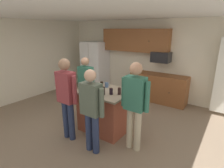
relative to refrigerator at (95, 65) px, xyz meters
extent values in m
plane|color=#7F6B56|center=(2.00, -2.38, -0.92)|extent=(7.04, 7.04, 0.00)
plane|color=white|center=(2.00, -2.38, 1.68)|extent=(7.04, 7.04, 0.00)
cube|color=beige|center=(2.00, 0.42, 0.38)|extent=(6.40, 0.10, 2.60)
cube|color=beige|center=(-1.20, -2.38, 0.38)|extent=(0.10, 5.60, 2.60)
cube|color=brown|center=(1.60, 0.22, 1.01)|extent=(2.40, 0.35, 0.75)
sphere|color=#4C3823|center=(2.20, 0.03, 1.01)|extent=(0.04, 0.04, 0.04)
cube|color=brown|center=(2.60, 0.10, -0.47)|extent=(1.80, 0.60, 0.90)
sphere|color=#4C3823|center=(3.05, -0.22, -0.47)|extent=(0.04, 0.04, 0.04)
cube|color=white|center=(0.00, 0.02, 0.00)|extent=(0.92, 0.70, 1.83)
cube|color=white|center=(-0.23, -0.35, 0.00)|extent=(0.44, 0.04, 1.75)
cube|color=white|center=(0.23, -0.35, 0.00)|extent=(0.44, 0.04, 1.75)
cylinder|color=#B2B2B7|center=(0.00, -0.38, 0.09)|extent=(0.02, 0.02, 0.35)
cube|color=black|center=(2.60, 0.12, 0.53)|extent=(0.56, 0.40, 0.32)
cube|color=brown|center=(2.24, -2.35, -0.45)|extent=(1.03, 0.77, 0.93)
cube|color=gray|center=(2.24, -2.35, 0.04)|extent=(1.17, 0.91, 0.04)
cylinder|color=#232D4C|center=(1.74, -3.07, -0.49)|extent=(0.13, 0.13, 0.85)
cylinder|color=#232D4C|center=(1.91, -3.07, -0.49)|extent=(0.13, 0.13, 0.85)
cube|color=maroon|center=(1.82, -3.07, 0.25)|extent=(0.38, 0.22, 0.64)
sphere|color=#8C664C|center=(1.82, -3.07, 0.71)|extent=(0.23, 0.23, 0.23)
cylinder|color=maroon|center=(1.58, -3.07, 0.23)|extent=(0.09, 0.09, 0.57)
cylinder|color=maroon|center=(2.06, -3.07, 0.23)|extent=(0.09, 0.09, 0.57)
cylinder|color=#383842|center=(1.30, -2.02, -0.53)|extent=(0.13, 0.13, 0.78)
cylinder|color=#383842|center=(1.47, -2.02, -0.53)|extent=(0.13, 0.13, 0.78)
cube|color=#2D6651|center=(1.38, -2.02, 0.15)|extent=(0.38, 0.22, 0.58)
sphere|color=tan|center=(1.38, -2.02, 0.58)|extent=(0.21, 0.21, 0.21)
cylinder|color=#2D6651|center=(1.14, -2.02, 0.13)|extent=(0.09, 0.09, 0.53)
cylinder|color=#2D6651|center=(1.62, -2.02, 0.13)|extent=(0.09, 0.09, 0.53)
cylinder|color=tan|center=(3.05, -2.59, -0.49)|extent=(0.13, 0.13, 0.84)
cylinder|color=tan|center=(3.22, -2.59, -0.49)|extent=(0.13, 0.13, 0.84)
cube|color=#2D6651|center=(3.13, -2.59, 0.24)|extent=(0.38, 0.22, 0.63)
sphere|color=tan|center=(3.13, -2.59, 0.70)|extent=(0.23, 0.23, 0.23)
cylinder|color=#2D6651|center=(2.89, -2.59, 0.23)|extent=(0.09, 0.09, 0.57)
cylinder|color=#2D6651|center=(3.37, -2.59, 0.23)|extent=(0.09, 0.09, 0.57)
cylinder|color=#232D4C|center=(2.44, -3.11, -0.52)|extent=(0.13, 0.13, 0.79)
cylinder|color=#232D4C|center=(2.61, -3.11, -0.52)|extent=(0.13, 0.13, 0.79)
cube|color=#4C5647|center=(2.52, -3.11, 0.17)|extent=(0.38, 0.22, 0.59)
sphere|color=tan|center=(2.52, -3.11, 0.60)|extent=(0.21, 0.21, 0.21)
cylinder|color=#4C5647|center=(2.28, -3.11, 0.15)|extent=(0.09, 0.09, 0.53)
cylinder|color=#4C5647|center=(2.76, -3.11, 0.15)|extent=(0.09, 0.09, 0.53)
cylinder|color=black|center=(2.39, -2.57, 0.14)|extent=(0.06, 0.06, 0.17)
cylinder|color=black|center=(2.16, -2.45, 0.14)|extent=(0.07, 0.07, 0.16)
cylinder|color=black|center=(2.65, -2.36, 0.13)|extent=(0.07, 0.07, 0.14)
cylinder|color=black|center=(2.03, -2.17, 0.12)|extent=(0.07, 0.07, 0.13)
cylinder|color=black|center=(2.51, -2.46, 0.12)|extent=(0.07, 0.07, 0.13)
cylinder|color=#4C6B99|center=(2.13, -2.12, 0.11)|extent=(0.08, 0.08, 0.11)
torus|color=#4C6B99|center=(2.19, -2.12, 0.12)|extent=(0.06, 0.01, 0.06)
cylinder|color=white|center=(1.96, -2.34, 0.11)|extent=(0.09, 0.09, 0.10)
torus|color=white|center=(2.02, -2.34, 0.11)|extent=(0.06, 0.01, 0.06)
camera|label=1|loc=(4.55, -5.36, 1.37)|focal=28.82mm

